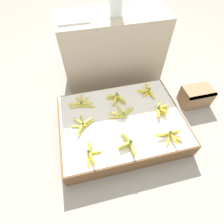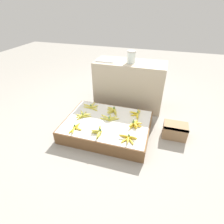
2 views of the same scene
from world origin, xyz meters
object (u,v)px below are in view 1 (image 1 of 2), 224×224
banana_bunch_middle_midright (160,109)px  banana_bunch_back_midleft (116,98)px  foam_tray_white (74,20)px  wooden_crate (196,96)px  glass_jar (116,5)px  banana_bunch_middle_left (82,125)px  banana_bunch_middle_midleft (122,113)px  banana_bunch_back_left (82,103)px  banana_bunch_front_left (90,153)px  banana_bunch_back_midright (148,91)px  banana_bunch_front_midleft (128,144)px  banana_bunch_front_midright (170,135)px

banana_bunch_middle_midright → banana_bunch_back_midleft: size_ratio=1.03×
banana_bunch_back_midleft → foam_tray_white: 0.82m
wooden_crate → glass_jar: bearing=141.2°
banana_bunch_middle_midright → banana_bunch_middle_left: bearing=179.3°
glass_jar → foam_tray_white: bearing=-177.9°
banana_bunch_middle_left → banana_bunch_middle_midright: (0.74, -0.01, 0.01)m
banana_bunch_middle_left → banana_bunch_middle_midleft: size_ratio=0.90×
banana_bunch_back_left → banana_bunch_back_midleft: bearing=-4.1°
banana_bunch_front_left → banana_bunch_middle_midleft: size_ratio=0.88×
banana_bunch_middle_left → banana_bunch_back_midright: same height
banana_bunch_front_midleft → foam_tray_white: foam_tray_white is taller
banana_bunch_front_left → foam_tray_white: bearing=86.3°
glass_jar → banana_bunch_middle_midleft: bearing=-99.2°
banana_bunch_middle_midright → banana_bunch_front_midright: bearing=-95.4°
banana_bunch_middle_left → banana_bunch_middle_midleft: bearing=6.0°
banana_bunch_back_left → banana_bunch_back_midright: (0.69, 0.01, -0.00)m
banana_bunch_back_midright → banana_bunch_middle_midleft: bearing=-147.1°
banana_bunch_front_midleft → glass_jar: 1.25m
banana_bunch_front_midleft → glass_jar: bearing=81.7°
banana_bunch_back_midright → banana_bunch_middle_midright: bearing=-84.9°
banana_bunch_front_midright → banana_bunch_back_left: same height
banana_bunch_front_midleft → glass_jar: size_ratio=1.34×
banana_bunch_front_midright → foam_tray_white: size_ratio=0.79×
banana_bunch_front_midright → banana_bunch_middle_midleft: bearing=135.6°
banana_bunch_middle_midright → glass_jar: (-0.24, 0.79, 0.64)m
banana_bunch_middle_midleft → banana_bunch_back_midleft: banana_bunch_back_midleft is taller
banana_bunch_front_left → banana_bunch_front_midleft: banana_bunch_front_midleft is taller
wooden_crate → banana_bunch_back_midright: (-0.55, 0.10, 0.11)m
banana_bunch_front_midleft → foam_tray_white: 1.22m
wooden_crate → banana_bunch_middle_left: (-1.27, -0.16, 0.11)m
banana_bunch_middle_midright → banana_bunch_back_midleft: 0.44m
banana_bunch_middle_left → banana_bunch_back_midleft: bearing=31.5°
banana_bunch_middle_midright → banana_bunch_back_left: 0.76m
banana_bunch_back_midright → foam_tray_white: foam_tray_white is taller
banana_bunch_front_midleft → wooden_crate: bearing=25.8°
banana_bunch_middle_midright → banana_bunch_back_left: bearing=159.9°
banana_bunch_front_midright → foam_tray_white: foam_tray_white is taller
banana_bunch_front_midleft → banana_bunch_back_left: bearing=120.6°
wooden_crate → banana_bunch_middle_midright: (-0.53, -0.17, 0.12)m
glass_jar → foam_tray_white: 0.41m
banana_bunch_back_midright → foam_tray_white: size_ratio=0.84×
banana_bunch_back_left → wooden_crate: bearing=-4.2°
wooden_crate → banana_bunch_middle_midleft: banana_bunch_middle_midleft is taller
banana_bunch_back_midleft → wooden_crate: bearing=-4.3°
wooden_crate → banana_bunch_middle_midright: 0.57m
banana_bunch_front_left → banana_bunch_middle_left: banana_bunch_front_left is taller
banana_bunch_front_midright → banana_bunch_back_left: size_ratio=0.87×
banana_bunch_front_midleft → banana_bunch_front_midright: bearing=-1.0°
banana_bunch_middle_midright → banana_bunch_back_midleft: banana_bunch_middle_midright is taller
banana_bunch_front_midright → banana_bunch_back_left: 0.88m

